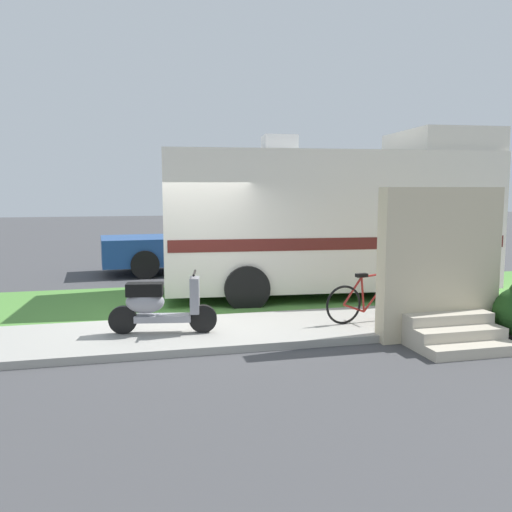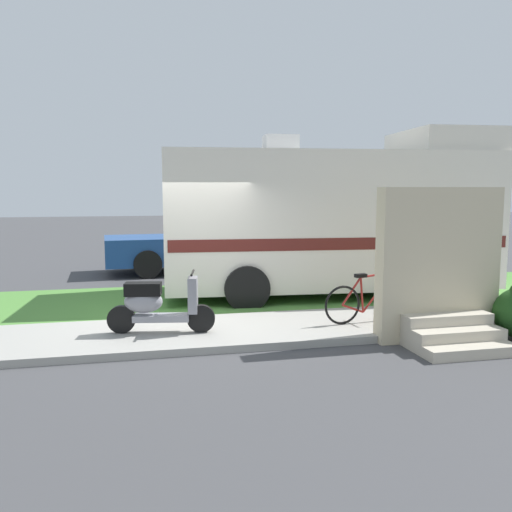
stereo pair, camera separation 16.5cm
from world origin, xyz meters
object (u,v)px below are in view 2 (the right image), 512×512
motorhome_rv (332,218)px  scooter (157,304)px  pickup_truck_near (217,237)px  bicycle (370,300)px  bottle_green (404,309)px

motorhome_rv → scooter: bearing=-145.3°
scooter → pickup_truck_near: (2.04, 7.11, 0.40)m
motorhome_rv → bicycle: size_ratio=4.25×
bicycle → pickup_truck_near: bearing=101.9°
motorhome_rv → pickup_truck_near: (-1.89, 4.39, -0.77)m
bottle_green → pickup_truck_near: bearing=109.0°
scooter → pickup_truck_near: pickup_truck_near is taller
motorhome_rv → bicycle: (-0.37, -2.82, -1.25)m
bicycle → bottle_green: bicycle is taller
motorhome_rv → bottle_green: size_ratio=27.81×
scooter → pickup_truck_near: 7.41m
scooter → motorhome_rv: bearing=34.7°
motorhome_rv → scooter: motorhome_rv is taller
bicycle → bottle_green: bearing=22.8°
motorhome_rv → bottle_green: (0.47, -2.47, -1.51)m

